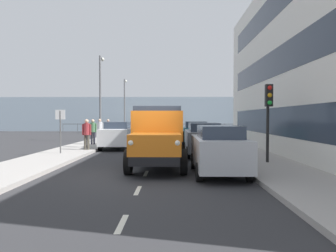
{
  "coord_description": "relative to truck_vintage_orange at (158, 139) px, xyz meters",
  "views": [
    {
      "loc": [
        -0.95,
        10.95,
        1.99
      ],
      "look_at": [
        -0.69,
        -7.31,
        1.52
      ],
      "focal_mm": 34.57,
      "sensor_mm": 36.0,
      "label": 1
    }
  ],
  "objects": [
    {
      "name": "pedestrian_couple_a",
      "position": [
        4.36,
        -5.95,
        0.0
      ],
      "size": [
        0.53,
        0.34,
        1.75
      ],
      "color": "#4C473D",
      "rests_on": "sidewalk_right"
    },
    {
      "name": "car_silver_kerbside_near",
      "position": [
        -2.18,
        1.27,
        -0.28
      ],
      "size": [
        1.75,
        4.11,
        1.72
      ],
      "color": "#B7BABF",
      "rests_on": "ground_plane"
    },
    {
      "name": "sidewalk_right",
      "position": [
        5.21,
        -9.33,
        -1.1
      ],
      "size": [
        2.68,
        45.07,
        0.15
      ],
      "primitive_type": "cube",
      "color": "#9E9993",
      "rests_on": "ground_plane"
    },
    {
      "name": "car_grey_kerbside_1",
      "position": [
        -2.18,
        -4.41,
        -0.28
      ],
      "size": [
        1.87,
        4.42,
        1.72
      ],
      "color": "slate",
      "rests_on": "ground_plane"
    },
    {
      "name": "car_teal_kerbside_2",
      "position": [
        -2.18,
        -10.34,
        -0.28
      ],
      "size": [
        1.82,
        4.0,
        1.72
      ],
      "color": "#1E6670",
      "rests_on": "ground_plane"
    },
    {
      "name": "lamp_post_promenade",
      "position": [
        5.41,
        -14.29,
        3.08
      ],
      "size": [
        0.32,
        1.14,
        6.97
      ],
      "color": "#59595B",
      "rests_on": "sidewalk_right"
    },
    {
      "name": "sea_horizon",
      "position": [
        0.37,
        -34.87,
        1.32
      ],
      "size": [
        80.0,
        0.8,
        5.0
      ],
      "primitive_type": "cube",
      "color": "#8C9EAD",
      "rests_on": "ground_plane"
    },
    {
      "name": "traffic_light_near",
      "position": [
        -4.51,
        -0.76,
        1.29
      ],
      "size": [
        0.28,
        0.41,
        3.2
      ],
      "color": "black",
      "rests_on": "sidewalk_left"
    },
    {
      "name": "ground_plane",
      "position": [
        0.37,
        -9.33,
        -1.18
      ],
      "size": [
        80.0,
        80.0,
        0.0
      ],
      "primitive_type": "plane",
      "color": "#2D2D30"
    },
    {
      "name": "truck_vintage_orange",
      "position": [
        0.0,
        0.0,
        0.0
      ],
      "size": [
        2.17,
        5.64,
        2.43
      ],
      "color": "black",
      "rests_on": "ground_plane"
    },
    {
      "name": "car_white_oppositeside_0",
      "position": [
        2.92,
        -8.07,
        -0.28
      ],
      "size": [
        1.85,
        4.12,
        1.72
      ],
      "color": "white",
      "rests_on": "ground_plane"
    },
    {
      "name": "lamp_post_far",
      "position": [
        5.29,
        -27.0,
        2.87
      ],
      "size": [
        0.32,
        1.14,
        6.55
      ],
      "color": "#59595B",
      "rests_on": "sidewalk_right"
    },
    {
      "name": "seawall_railing",
      "position": [
        0.37,
        -31.27,
        -0.26
      ],
      "size": [
        28.08,
        0.08,
        1.2
      ],
      "color": "#4C5156",
      "rests_on": "ground_plane"
    },
    {
      "name": "pedestrian_by_lamp",
      "position": [
        5.05,
        -12.35,
        0.0
      ],
      "size": [
        0.53,
        0.34,
        1.75
      ],
      "color": "#4C473D",
      "rests_on": "sidewalk_right"
    },
    {
      "name": "sidewalk_left",
      "position": [
        -4.47,
        -9.33,
        -1.1
      ],
      "size": [
        2.68,
        45.07,
        0.15
      ],
      "primitive_type": "cube",
      "color": "#9E9993",
      "rests_on": "ground_plane"
    },
    {
      "name": "road_centreline_markings",
      "position": [
        0.37,
        -8.84,
        -1.17
      ],
      "size": [
        0.12,
        41.64,
        0.01
      ],
      "color": "silver",
      "rests_on": "ground_plane"
    },
    {
      "name": "pedestrian_couple_b",
      "position": [
        4.96,
        -9.82,
        -0.01
      ],
      "size": [
        0.53,
        0.34,
        1.73
      ],
      "color": "black",
      "rests_on": "sidewalk_right"
    },
    {
      "name": "street_sign",
      "position": [
        5.23,
        -4.11,
        0.5
      ],
      "size": [
        0.5,
        0.07,
        2.25
      ],
      "color": "#4C4C4C",
      "rests_on": "sidewalk_right"
    },
    {
      "name": "pedestrian_with_bag",
      "position": [
        4.73,
        -7.4,
        -0.01
      ],
      "size": [
        0.53,
        0.34,
        1.73
      ],
      "color": "#383342",
      "rests_on": "sidewalk_right"
    },
    {
      "name": "pedestrian_near_railing",
      "position": [
        4.87,
        -14.65,
        -0.03
      ],
      "size": [
        0.53,
        0.34,
        1.7
      ],
      "color": "#383342",
      "rests_on": "sidewalk_right"
    }
  ]
}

